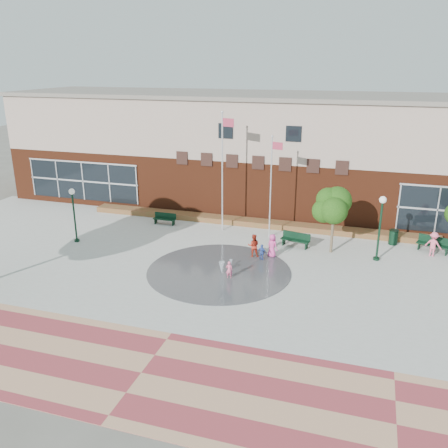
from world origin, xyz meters
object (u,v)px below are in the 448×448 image
(bench_left, at_px, (165,221))
(trash_can, at_px, (393,237))
(flagpole_right, at_px, (271,182))
(flagpole_left, at_px, (223,166))
(child_splash, at_px, (229,270))

(bench_left, xyz_separation_m, trash_can, (16.28, 0.72, 0.24))
(bench_left, bearing_deg, flagpole_right, -3.23)
(flagpole_left, distance_m, trash_can, 12.46)
(child_splash, bearing_deg, bench_left, -56.09)
(trash_can, bearing_deg, flagpole_left, -176.72)
(flagpole_right, relative_size, child_splash, 6.71)
(flagpole_left, bearing_deg, child_splash, -54.79)
(flagpole_left, height_order, child_splash, flagpole_left)
(flagpole_left, distance_m, child_splash, 9.13)
(bench_left, relative_size, trash_can, 1.68)
(flagpole_right, bearing_deg, bench_left, -162.85)
(flagpole_right, bearing_deg, flagpole_left, -167.43)
(flagpole_left, xyz_separation_m, bench_left, (-4.57, -0.05, -4.44))
(child_splash, bearing_deg, flagpole_left, -80.26)
(trash_can, height_order, child_splash, child_splash)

